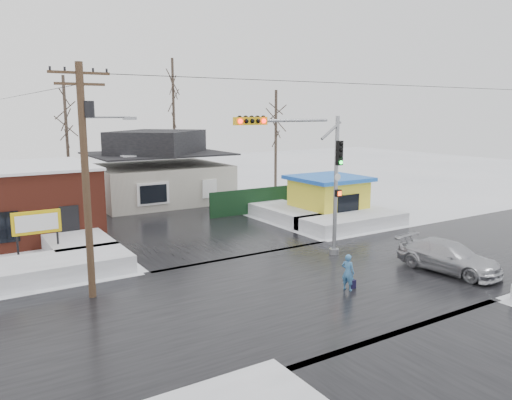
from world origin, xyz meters
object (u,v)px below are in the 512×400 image
utility_pole (87,168)px  pedestrian (348,273)px  traffic_signal (312,168)px  car (449,257)px  kiosk (328,197)px  marquee_sign (37,224)px

utility_pole → pedestrian: (8.95, -4.77, -4.36)m
traffic_signal → car: size_ratio=1.48×
traffic_signal → kiosk: (7.07, 7.03, -3.08)m
traffic_signal → pedestrian: bearing=-108.5°
kiosk → car: size_ratio=0.97×
utility_pole → kiosk: (17.43, 6.49, -3.65)m
kiosk → pedestrian: 14.12m
traffic_signal → marquee_sign: size_ratio=2.75×
kiosk → car: bearing=-103.9°
marquee_sign → car: size_ratio=0.54×
marquee_sign → car: 19.33m
traffic_signal → pedestrian: traffic_signal is taller
utility_pole → kiosk: bearing=20.4°
pedestrian → car: pedestrian is taller
kiosk → car: (-2.94, -11.90, -0.78)m
kiosk → marquee_sign: bearing=-178.4°
traffic_signal → utility_pole: bearing=177.1°
marquee_sign → pedestrian: size_ratio=1.69×
utility_pole → pedestrian: utility_pole is taller
utility_pole → marquee_sign: utility_pole is taller
traffic_signal → pedestrian: (-1.42, -4.24, -3.78)m
utility_pole → kiosk: utility_pole is taller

